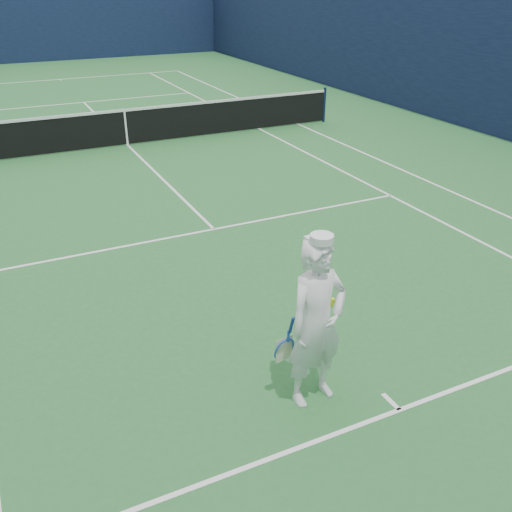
% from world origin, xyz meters
% --- Properties ---
extents(ground, '(80.00, 80.00, 0.00)m').
position_xyz_m(ground, '(0.00, 0.00, 0.00)').
color(ground, '#27662F').
rests_on(ground, ground).
extents(court_markings, '(11.03, 23.83, 0.01)m').
position_xyz_m(court_markings, '(0.00, 0.00, 0.00)').
color(court_markings, white).
rests_on(court_markings, ground).
extents(windscreen_fence, '(20.12, 36.12, 4.00)m').
position_xyz_m(windscreen_fence, '(0.00, 0.00, 2.00)').
color(windscreen_fence, '#0E1835').
rests_on(windscreen_fence, ground).
extents(tennis_net, '(12.88, 0.09, 1.07)m').
position_xyz_m(tennis_net, '(0.00, 0.00, 0.55)').
color(tennis_net, '#141E4C').
rests_on(tennis_net, ground).
extents(tennis_player, '(0.84, 0.56, 2.03)m').
position_xyz_m(tennis_player, '(-0.74, -11.26, 0.99)').
color(tennis_player, white).
rests_on(tennis_player, ground).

